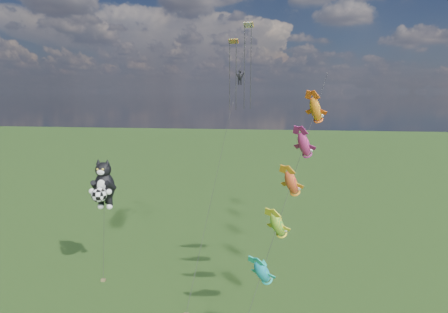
# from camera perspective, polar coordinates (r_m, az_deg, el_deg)

# --- Properties ---
(ground) EXTENTS (300.00, 300.00, 0.00)m
(ground) POSITION_cam_1_polar(r_m,az_deg,el_deg) (35.41, -23.71, -20.65)
(ground) COLOR #15350D
(cat_kite_rig) EXTENTS (2.35, 4.10, 11.11)m
(cat_kite_rig) POSITION_cam_1_polar(r_m,az_deg,el_deg) (38.15, -17.93, -4.18)
(cat_kite_rig) COLOR brown
(cat_kite_rig) RESTS_ON ground
(fish_windsock_rig) EXTENTS (7.30, 14.31, 19.07)m
(fish_windsock_rig) POSITION_cam_1_polar(r_m,az_deg,el_deg) (28.57, 10.22, -4.05)
(fish_windsock_rig) COLOR brown
(fish_windsock_rig) RESTS_ON ground
(parafoil_rig) EXTENTS (4.38, 17.27, 25.08)m
(parafoil_rig) POSITION_cam_1_polar(r_m,az_deg,el_deg) (41.09, 2.37, 12.71)
(parafoil_rig) COLOR brown
(parafoil_rig) RESTS_ON ground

